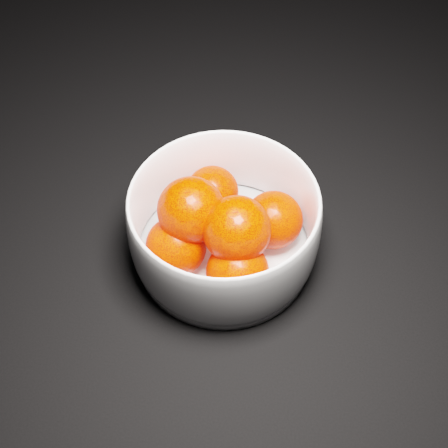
# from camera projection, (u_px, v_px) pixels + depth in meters

# --- Properties ---
(ground) EXTENTS (3.00, 3.00, 0.00)m
(ground) POSITION_uv_depth(u_px,v_px,m) (61.00, 87.00, 0.84)
(ground) COLOR black
(ground) RESTS_ON ground
(bowl) EXTENTS (0.19, 0.19, 0.09)m
(bowl) POSITION_uv_depth(u_px,v_px,m) (224.00, 227.00, 0.63)
(bowl) COLOR white
(bowl) RESTS_ON ground
(orange_pile) EXTENTS (0.16, 0.16, 0.10)m
(orange_pile) POSITION_uv_depth(u_px,v_px,m) (221.00, 229.00, 0.62)
(orange_pile) COLOR #FF2200
(orange_pile) RESTS_ON bowl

